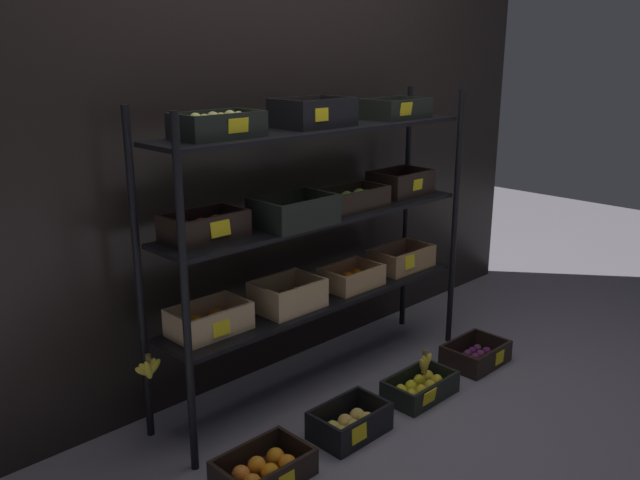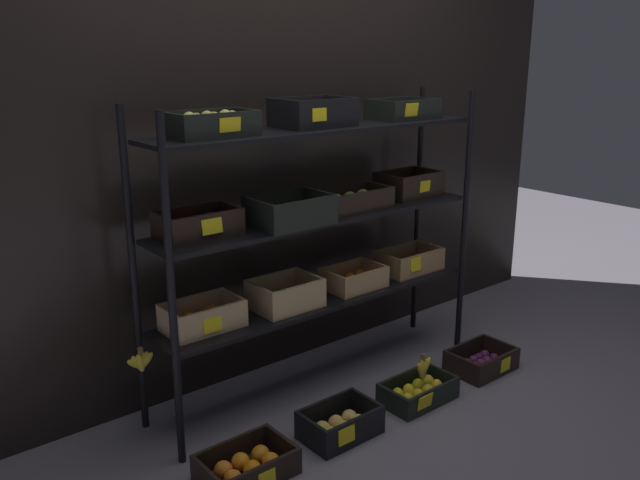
{
  "view_description": "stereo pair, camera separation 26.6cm",
  "coord_description": "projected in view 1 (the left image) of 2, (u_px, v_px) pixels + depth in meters",
  "views": [
    {
      "loc": [
        -2.14,
        -2.2,
        1.64
      ],
      "look_at": [
        0.0,
        0.0,
        0.75
      ],
      "focal_mm": 37.35,
      "sensor_mm": 36.0,
      "label": 1
    },
    {
      "loc": [
        -1.95,
        -2.37,
        1.64
      ],
      "look_at": [
        0.0,
        0.0,
        0.75
      ],
      "focal_mm": 37.35,
      "sensor_mm": 36.0,
      "label": 2
    }
  ],
  "objects": [
    {
      "name": "display_rack",
      "position": [
        316.0,
        214.0,
        3.15
      ],
      "size": [
        1.88,
        0.38,
        1.43
      ],
      "color": "black",
      "rests_on": "ground_plane"
    },
    {
      "name": "crate_ground_lemon",
      "position": [
        420.0,
        388.0,
        3.24
      ],
      "size": [
        0.36,
        0.22,
        0.11
      ],
      "color": "black",
      "rests_on": "ground_plane"
    },
    {
      "name": "crate_ground_apple_gold",
      "position": [
        350.0,
        424.0,
        2.92
      ],
      "size": [
        0.34,
        0.23,
        0.13
      ],
      "color": "black",
      "rests_on": "ground_plane"
    },
    {
      "name": "crate_ground_orange",
      "position": [
        264.0,
        470.0,
        2.61
      ],
      "size": [
        0.37,
        0.25,
        0.11
      ],
      "color": "black",
      "rests_on": "ground_plane"
    },
    {
      "name": "crate_ground_plum",
      "position": [
        475.0,
        356.0,
        3.58
      ],
      "size": [
        0.34,
        0.25,
        0.12
      ],
      "color": "black",
      "rests_on": "ground_plane"
    },
    {
      "name": "banana_bunch_loose",
      "position": [
        425.0,
        364.0,
        3.22
      ],
      "size": [
        0.13,
        0.04,
        0.13
      ],
      "color": "brown",
      "rests_on": "crate_ground_lemon"
    },
    {
      "name": "ground_plane",
      "position": [
        320.0,
        381.0,
        3.41
      ],
      "size": [
        10.0,
        10.0,
        0.0
      ],
      "primitive_type": "plane",
      "color": "slate"
    },
    {
      "name": "storefront_wall",
      "position": [
        268.0,
        145.0,
        3.34
      ],
      "size": [
        4.15,
        0.12,
        2.34
      ],
      "primitive_type": "cube",
      "color": "black",
      "rests_on": "ground_plane"
    }
  ]
}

